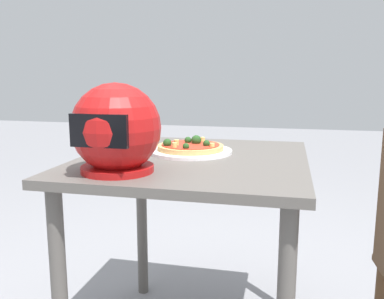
{
  "coord_description": "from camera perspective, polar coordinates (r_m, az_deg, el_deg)",
  "views": [
    {
      "loc": [
        -0.33,
        1.44,
        1.08
      ],
      "look_at": [
        0.02,
        -0.04,
        0.8
      ],
      "focal_mm": 38.83,
      "sensor_mm": 36.0,
      "label": 1
    }
  ],
  "objects": [
    {
      "name": "pizza",
      "position": [
        1.59,
        -0.23,
        0.43
      ],
      "size": [
        0.25,
        0.25,
        0.05
      ],
      "color": "tan",
      "rests_on": "pizza_plate"
    },
    {
      "name": "pizza_plate",
      "position": [
        1.59,
        -0.21,
        -0.22
      ],
      "size": [
        0.32,
        0.32,
        0.01
      ],
      "primitive_type": "cylinder",
      "color": "white",
      "rests_on": "dining_table"
    },
    {
      "name": "motorcycle_helmet",
      "position": [
        1.28,
        -10.38,
        2.68
      ],
      "size": [
        0.27,
        0.27,
        0.27
      ],
      "color": "#B21414",
      "rests_on": "dining_table"
    },
    {
      "name": "dining_table",
      "position": [
        1.54,
        0.22,
        -5.31
      ],
      "size": [
        0.81,
        0.87,
        0.78
      ],
      "color": "#5B5651",
      "rests_on": "ground"
    }
  ]
}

